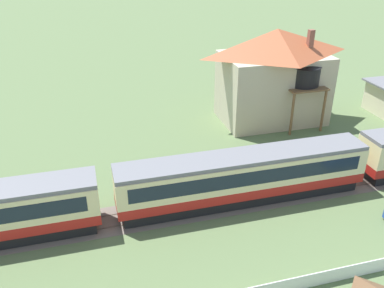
{
  "coord_description": "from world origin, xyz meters",
  "views": [
    {
      "loc": [
        -4.37,
        -25.03,
        18.82
      ],
      "look_at": [
        3.8,
        4.74,
        2.89
      ],
      "focal_mm": 38.0,
      "sensor_mm": 36.0,
      "label": 1
    }
  ],
  "objects_px": {
    "station_house_terracotta_roof": "(274,75)",
    "water_tower": "(303,75)",
    "yard_tree_1": "(272,59)",
    "passenger_train": "(247,175)"
  },
  "relations": [
    {
      "from": "station_house_terracotta_roof",
      "to": "water_tower",
      "type": "bearing_deg",
      "value": -50.6
    },
    {
      "from": "station_house_terracotta_roof",
      "to": "water_tower",
      "type": "height_order",
      "value": "station_house_terracotta_roof"
    },
    {
      "from": "station_house_terracotta_roof",
      "to": "yard_tree_1",
      "type": "relative_size",
      "value": 1.8
    },
    {
      "from": "water_tower",
      "to": "passenger_train",
      "type": "bearing_deg",
      "value": -133.06
    },
    {
      "from": "passenger_train",
      "to": "station_house_terracotta_roof",
      "type": "bearing_deg",
      "value": 58.39
    },
    {
      "from": "passenger_train",
      "to": "yard_tree_1",
      "type": "bearing_deg",
      "value": 60.68
    },
    {
      "from": "station_house_terracotta_roof",
      "to": "yard_tree_1",
      "type": "distance_m",
      "value": 7.4
    },
    {
      "from": "passenger_train",
      "to": "water_tower",
      "type": "xyz_separation_m",
      "value": [
        10.8,
        11.56,
        3.53
      ]
    },
    {
      "from": "passenger_train",
      "to": "station_house_terracotta_roof",
      "type": "relative_size",
      "value": 5.16
    },
    {
      "from": "passenger_train",
      "to": "station_house_terracotta_roof",
      "type": "xyz_separation_m",
      "value": [
        8.69,
        14.13,
        2.99
      ]
    }
  ]
}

